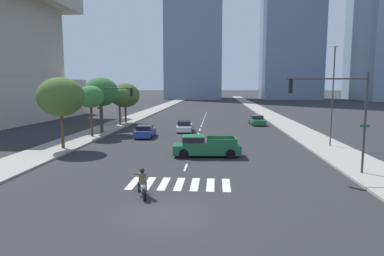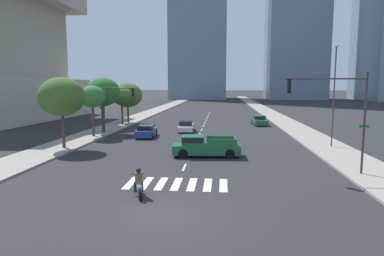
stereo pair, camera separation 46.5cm
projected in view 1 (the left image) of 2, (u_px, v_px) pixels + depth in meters
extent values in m
plane|color=#28282B|center=(168.00, 215.00, 14.67)|extent=(800.00, 800.00, 0.00)
cube|color=gray|center=(294.00, 129.00, 43.46)|extent=(4.00, 260.00, 0.15)
cube|color=gray|center=(110.00, 127.00, 45.23)|extent=(4.00, 260.00, 0.15)
cube|color=silver|center=(134.00, 183.00, 19.46)|extent=(0.45, 2.57, 0.01)
cube|color=silver|center=(149.00, 183.00, 19.40)|extent=(0.45, 2.57, 0.01)
cube|color=silver|center=(164.00, 184.00, 19.33)|extent=(0.45, 2.57, 0.01)
cube|color=silver|center=(179.00, 184.00, 19.27)|extent=(0.45, 2.57, 0.01)
cube|color=silver|center=(195.00, 184.00, 19.20)|extent=(0.45, 2.57, 0.01)
cube|color=silver|center=(211.00, 185.00, 19.14)|extent=(0.45, 2.57, 0.01)
cube|color=silver|center=(226.00, 185.00, 19.07)|extent=(0.45, 2.57, 0.01)
cube|color=silver|center=(186.00, 167.00, 23.22)|extent=(0.14, 2.00, 0.01)
cube|color=silver|center=(190.00, 155.00, 27.18)|extent=(0.14, 2.00, 0.01)
cube|color=silver|center=(194.00, 146.00, 31.14)|extent=(0.14, 2.00, 0.01)
cube|color=silver|center=(196.00, 140.00, 35.09)|extent=(0.14, 2.00, 0.01)
cube|color=silver|center=(198.00, 134.00, 39.05)|extent=(0.14, 2.00, 0.01)
cube|color=silver|center=(200.00, 130.00, 43.01)|extent=(0.14, 2.00, 0.01)
cube|color=silver|center=(201.00, 126.00, 46.97)|extent=(0.14, 2.00, 0.01)
cube|color=silver|center=(202.00, 123.00, 50.92)|extent=(0.14, 2.00, 0.01)
cube|color=silver|center=(203.00, 120.00, 54.88)|extent=(0.14, 2.00, 0.01)
cube|color=silver|center=(204.00, 118.00, 58.84)|extent=(0.14, 2.00, 0.01)
cube|color=silver|center=(205.00, 116.00, 62.80)|extent=(0.14, 2.00, 0.01)
cube|color=silver|center=(206.00, 114.00, 66.75)|extent=(0.14, 2.00, 0.01)
cube|color=silver|center=(206.00, 112.00, 70.71)|extent=(0.14, 2.00, 0.01)
cylinder|color=black|center=(141.00, 186.00, 17.92)|extent=(0.32, 0.61, 0.60)
cylinder|color=black|center=(144.00, 195.00, 16.43)|extent=(0.32, 0.61, 0.60)
cube|color=#B7BABF|center=(142.00, 186.00, 17.15)|extent=(0.63, 1.25, 0.32)
cylinder|color=#B2B2B7|center=(141.00, 181.00, 17.79)|extent=(0.16, 0.32, 0.67)
cylinder|color=black|center=(140.00, 174.00, 17.79)|extent=(0.67, 0.27, 0.04)
cube|color=brown|center=(142.00, 178.00, 17.00)|extent=(0.42, 0.35, 0.55)
sphere|color=black|center=(142.00, 171.00, 16.94)|extent=(0.26, 0.26, 0.26)
cylinder|color=black|center=(139.00, 187.00, 17.10)|extent=(0.15, 0.15, 0.55)
cylinder|color=black|center=(146.00, 187.00, 17.20)|extent=(0.15, 0.15, 0.55)
cube|color=#1E6038|center=(207.00, 149.00, 26.80)|extent=(5.48, 2.28, 0.75)
cube|color=#1E6038|center=(193.00, 140.00, 26.72)|extent=(1.83, 1.89, 0.70)
cube|color=black|center=(193.00, 139.00, 26.71)|extent=(1.85, 1.93, 0.39)
cube|color=#1E6038|center=(222.00, 143.00, 25.78)|extent=(2.25, 0.23, 0.55)
cube|color=#1E6038|center=(221.00, 139.00, 27.63)|extent=(2.25, 0.23, 0.55)
cube|color=#1E6038|center=(236.00, 141.00, 26.70)|extent=(0.20, 1.86, 0.55)
cylinder|color=black|center=(184.00, 154.00, 25.98)|extent=(0.78, 0.31, 0.76)
cylinder|color=black|center=(184.00, 149.00, 27.70)|extent=(0.78, 0.31, 0.76)
cylinder|color=black|center=(231.00, 154.00, 25.95)|extent=(0.78, 0.31, 0.76)
cylinder|color=black|center=(228.00, 150.00, 27.67)|extent=(0.78, 0.31, 0.76)
cube|color=silver|center=(184.00, 128.00, 41.40)|extent=(2.02, 4.41, 0.61)
cube|color=black|center=(184.00, 123.00, 41.11)|extent=(1.67, 2.03, 0.54)
cylinder|color=black|center=(179.00, 127.00, 42.89)|extent=(0.25, 0.65, 0.64)
cylinder|color=black|center=(191.00, 127.00, 42.86)|extent=(0.25, 0.65, 0.64)
cylinder|color=black|center=(177.00, 130.00, 39.97)|extent=(0.25, 0.65, 0.64)
cylinder|color=black|center=(191.00, 130.00, 39.94)|extent=(0.25, 0.65, 0.64)
cube|color=#1E6038|center=(257.00, 121.00, 48.26)|extent=(2.11, 4.51, 0.68)
cube|color=black|center=(257.00, 117.00, 48.40)|extent=(1.70, 2.09, 0.53)
cylinder|color=black|center=(265.00, 124.00, 46.81)|extent=(0.27, 0.66, 0.64)
cylinder|color=black|center=(253.00, 124.00, 46.80)|extent=(0.27, 0.66, 0.64)
cylinder|color=black|center=(260.00, 122.00, 49.77)|extent=(0.27, 0.66, 0.64)
cylinder|color=black|center=(250.00, 122.00, 49.75)|extent=(0.27, 0.66, 0.64)
cube|color=navy|center=(145.00, 132.00, 36.84)|extent=(1.98, 4.34, 0.69)
cube|color=black|center=(145.00, 128.00, 36.55)|extent=(1.67, 1.98, 0.47)
cylinder|color=black|center=(140.00, 132.00, 38.32)|extent=(0.25, 0.65, 0.64)
cylinder|color=black|center=(154.00, 132.00, 38.27)|extent=(0.25, 0.65, 0.64)
cylinder|color=black|center=(135.00, 136.00, 35.45)|extent=(0.25, 0.65, 0.64)
cylinder|color=black|center=(150.00, 136.00, 35.40)|extent=(0.25, 0.65, 0.64)
cylinder|color=#333335|center=(365.00, 123.00, 20.81)|extent=(0.14, 0.14, 6.33)
cylinder|color=#333335|center=(327.00, 79.00, 20.64)|extent=(4.91, 0.10, 0.10)
cube|color=black|center=(291.00, 86.00, 20.85)|extent=(0.20, 0.28, 0.90)
sphere|color=red|center=(291.00, 81.00, 20.82)|extent=(0.18, 0.18, 0.18)
sphere|color=orange|center=(291.00, 86.00, 20.85)|extent=(0.18, 0.18, 0.18)
sphere|color=green|center=(290.00, 91.00, 20.89)|extent=(0.18, 0.18, 0.18)
cube|color=#19662D|center=(365.00, 126.00, 20.83)|extent=(0.60, 0.04, 0.18)
cylinder|color=#333335|center=(100.00, 110.00, 37.77)|extent=(0.14, 0.14, 5.62)
cylinder|color=#333335|center=(116.00, 88.00, 37.32)|extent=(3.92, 0.10, 0.10)
cube|color=black|center=(131.00, 92.00, 37.26)|extent=(0.20, 0.28, 0.90)
sphere|color=red|center=(131.00, 89.00, 37.22)|extent=(0.18, 0.18, 0.18)
sphere|color=orange|center=(131.00, 92.00, 37.26)|extent=(0.18, 0.18, 0.18)
sphere|color=green|center=(132.00, 95.00, 37.29)|extent=(0.18, 0.18, 0.18)
cube|color=#19662D|center=(100.00, 108.00, 37.74)|extent=(0.60, 0.04, 0.18)
cylinder|color=#3F3F42|center=(333.00, 98.00, 30.11)|extent=(0.12, 0.12, 8.86)
ellipsoid|color=beige|center=(335.00, 46.00, 29.54)|extent=(0.50, 0.24, 0.20)
cylinder|color=#4C3823|center=(62.00, 132.00, 29.45)|extent=(0.28, 0.28, 2.94)
ellipsoid|color=#426028|center=(61.00, 97.00, 29.06)|extent=(3.99, 3.99, 3.40)
cylinder|color=#4C3823|center=(92.00, 122.00, 36.32)|extent=(0.28, 0.28, 3.19)
ellipsoid|color=#387538|center=(91.00, 97.00, 35.97)|extent=(2.81, 2.81, 2.39)
cylinder|color=#4C3823|center=(102.00, 119.00, 39.59)|extent=(0.28, 0.28, 3.18)
ellipsoid|color=#2D662D|center=(101.00, 92.00, 39.19)|extent=(3.98, 3.98, 3.38)
cylinder|color=#4C3823|center=(120.00, 115.00, 46.96)|extent=(0.28, 0.28, 2.87)
ellipsoid|color=#426028|center=(119.00, 96.00, 46.63)|extent=(2.92, 2.92, 2.49)
cylinder|color=#4C3823|center=(126.00, 115.00, 49.93)|extent=(0.28, 0.28, 2.37)
ellipsoid|color=#426028|center=(125.00, 95.00, 49.56)|extent=(4.29, 4.29, 3.65)
cube|color=slate|center=(292.00, 12.00, 136.27)|extent=(22.91, 20.54, 71.23)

